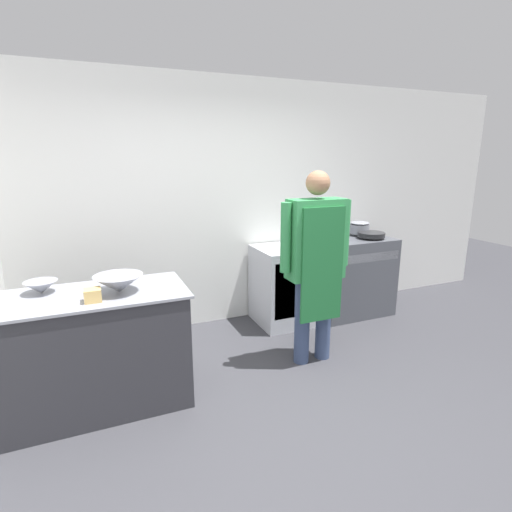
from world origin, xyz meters
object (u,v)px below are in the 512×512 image
Objects in this scene: mixing_bowl at (119,284)px; plastic_tub at (93,295)px; stock_pot at (333,225)px; stove at (350,275)px; fridge_unit at (284,285)px; person_cook at (316,256)px; saute_pan at (371,235)px; sauce_pot at (359,227)px.

plastic_tub is at bearing -143.70° from mixing_bowl.
mixing_bowl is 2.69m from stock_pot.
mixing_bowl is 0.23m from plastic_tub.
stove is at bearing 19.42° from plastic_tub.
plastic_tub reaches higher than fridge_unit.
person_cook reaches higher than stock_pot.
stock_pot is (2.68, 1.13, 0.14)m from plastic_tub.
stock_pot is 0.85× the size of saute_pan.
person_cook is 1.30m from stock_pot.
person_cook is 1.67m from mixing_bowl.
stove is 3.53× the size of stock_pot.
stock_pot is 0.40m from sauce_pot.
mixing_bowl is at bearing -160.92° from sauce_pot.
mixing_bowl is at bearing -161.89° from stove.
stock_pot is at bearing 21.81° from mixing_bowl.
plastic_tub is at bearing -152.30° from fridge_unit.
saute_pan is at bearing -31.47° from stove.
sauce_pot reaches higher than saute_pan.
person_cook is at bearing 0.29° from mixing_bowl.
fridge_unit is 2.79× the size of saute_pan.
stock_pot reaches higher than sauce_pot.
plastic_tub is 2.91m from stock_pot.
fridge_unit is 1.20m from saute_pan.
person_cook is at bearing -148.02° from saute_pan.
sauce_pot is (0.39, -0.00, -0.06)m from stock_pot.
saute_pan is (0.18, -0.11, 0.51)m from stove.
plastic_tub is at bearing -157.09° from stock_pot.
person_cook is at bearing -129.98° from stock_pot.
stove is at bearing 148.53° from saute_pan.
stock_pot is at bearing 6.79° from fridge_unit.
sauce_pot is at bearing -0.00° from stock_pot.
saute_pan is at bearing -90.00° from sauce_pot.
stove is 4.00× the size of sauce_pot.
fridge_unit is at bearing 172.14° from saute_pan.
stock_pot reaches higher than plastic_tub.
person_cook is 7.39× the size of sauce_pot.
stove is 1.08× the size of fridge_unit.
saute_pan is at bearing 31.98° from person_cook.
person_cook is at bearing -140.97° from sauce_pot.
stove is 0.54× the size of person_cook.
sauce_pot is at bearing 4.31° from fridge_unit.
mixing_bowl is 3.06m from sauce_pot.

